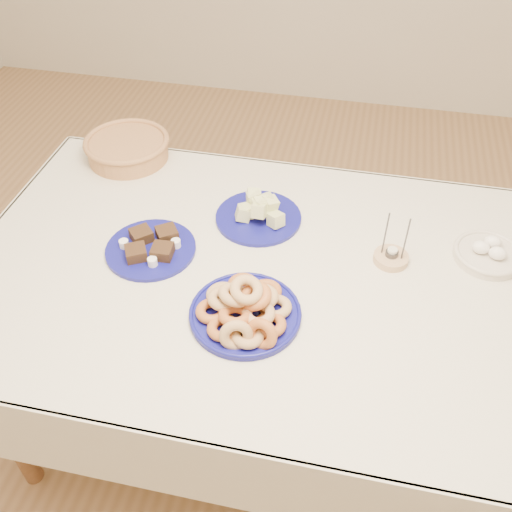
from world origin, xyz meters
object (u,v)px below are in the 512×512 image
Objects in this scene: dining_table at (260,295)px; brownie_plate at (151,247)px; donut_platter at (245,310)px; candle_holder at (391,257)px; wicker_basket at (127,148)px; melon_plate at (259,213)px; egg_bowl at (488,253)px.

dining_table is 4.85× the size of brownie_plate.
donut_platter is 2.00× the size of candle_holder.
candle_holder is at bearing 17.67° from dining_table.
dining_table is 0.35m from brownie_plate.
brownie_plate is 0.52m from wicker_basket.
melon_plate reaches higher than dining_table.
donut_platter is at bearing -82.98° from melon_plate.
donut_platter is at bearing -48.40° from wicker_basket.
candle_holder is (0.69, 0.10, 0.00)m from brownie_plate.
brownie_plate is at bearing 149.14° from donut_platter.
brownie_plate is 1.62× the size of egg_bowl.
brownie_plate is at bearing 177.92° from dining_table.
melon_plate reaches higher than egg_bowl.
donut_platter is 1.04× the size of melon_plate.
donut_platter is 0.95× the size of brownie_plate.
egg_bowl is at bearing 30.18° from donut_platter.
wicker_basket reaches higher than dining_table.
candle_holder is at bearing -165.83° from egg_bowl.
melon_plate reaches higher than wicker_basket.
egg_bowl is (0.63, 0.18, 0.13)m from dining_table.
brownie_plate is 2.11× the size of candle_holder.
melon_plate is 0.68m from egg_bowl.
candle_holder is at bearing -14.20° from melon_plate.
candle_holder is at bearing 8.52° from brownie_plate.
wicker_basket is 2.36× the size of candle_holder.
brownie_plate is (-0.33, 0.01, 0.12)m from dining_table.
candle_holder reaches higher than donut_platter.
donut_platter is 0.73m from egg_bowl.
egg_bowl is (0.96, 0.17, 0.01)m from brownie_plate.
candle_holder reaches higher than brownie_plate.
melon_plate is 0.58m from wicker_basket.
candle_holder is 0.77× the size of egg_bowl.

